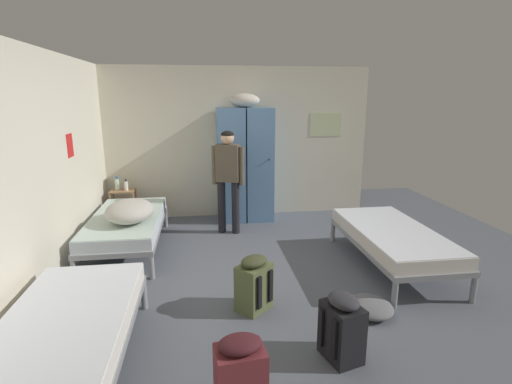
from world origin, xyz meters
name	(u,v)px	position (x,y,z in m)	size (l,w,h in m)	color
ground_plane	(259,277)	(0.00, 0.00, 0.00)	(7.94, 7.94, 0.00)	#565B66
room_backdrop	(160,156)	(-1.16, 1.19, 1.25)	(4.48, 5.02, 2.51)	beige
locker_bank	(245,162)	(0.09, 2.20, 0.97)	(0.90, 0.55, 2.07)	#5B84B2
shelf_unit	(124,204)	(-1.88, 2.19, 0.35)	(0.38, 0.30, 0.57)	#99704C
bed_right	(392,237)	(1.63, 0.06, 0.38)	(0.90, 1.90, 0.49)	gray
bed_left_front	(64,332)	(-1.63, -1.44, 0.38)	(0.90, 1.90, 0.49)	gray
bed_left_rear	(127,223)	(-1.63, 1.04, 0.38)	(0.90, 1.90, 0.49)	gray
bedding_heap	(130,211)	(-1.53, 0.79, 0.63)	(0.59, 0.76, 0.27)	#B7B2A8
person_traveler	(228,173)	(-0.23, 1.56, 0.93)	(0.47, 0.29, 1.54)	black
water_bottle	(117,184)	(-1.96, 2.21, 0.67)	(0.07, 0.07, 0.21)	silver
lotion_bottle	(126,186)	(-1.81, 2.15, 0.65)	(0.06, 0.06, 0.18)	white
backpack_black	(343,328)	(0.45, -1.49, 0.26)	(0.39, 0.37, 0.55)	black
backpack_olive	(253,284)	(-0.16, -0.67, 0.26)	(0.42, 0.42, 0.55)	#566038
backpack_maroon	(241,378)	(-0.40, -1.93, 0.26)	(0.35, 0.36, 0.55)	maroon
clothes_pile_grey	(370,307)	(0.95, -0.90, 0.06)	(0.43, 0.48, 0.13)	slate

